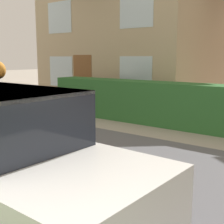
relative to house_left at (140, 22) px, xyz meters
The scene contains 4 objects.
road_strip 10.94m from the house_left, 62.88° to the right, with size 28.00×6.02×0.01m, color #5B5B60.
garden_hedge 7.46m from the house_left, 42.28° to the right, with size 10.66×0.89×1.28m, color #2D662D.
house_left is the anchor object (origin of this frame).
wheelie_bin 5.58m from the house_left, 74.41° to the right, with size 0.66×0.75×1.12m.
Camera 1 is at (3.57, 0.55, 2.00)m, focal length 50.00 mm.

